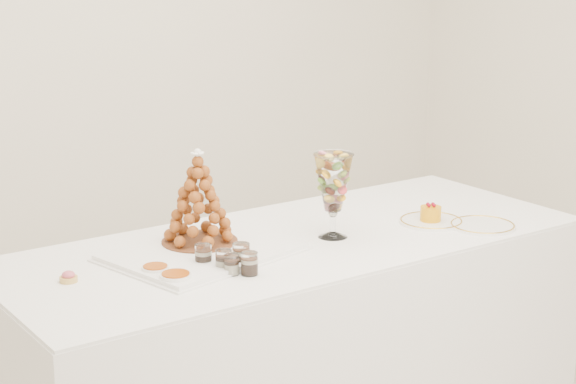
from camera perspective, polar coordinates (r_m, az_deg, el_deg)
buffet_table at (r=3.63m, az=0.37°, el=-9.07°), size 2.21×0.94×0.83m
lace_tray at (r=3.33m, az=-5.09°, el=-3.57°), size 0.69×0.58×0.02m
macaron_vase at (r=3.47m, az=2.70°, el=0.51°), size 0.14×0.14×0.31m
cake_plate at (r=3.73m, az=8.48°, el=-1.74°), size 0.25×0.25×0.01m
spare_plate at (r=3.71m, az=11.45°, el=-1.97°), size 0.25×0.25×0.01m
pink_tart at (r=3.14m, az=-12.88°, el=-4.95°), size 0.06×0.06×0.04m
verrine_a at (r=3.21m, az=-5.04°, el=-3.77°), size 0.07×0.07×0.08m
verrine_b at (r=3.15m, az=-3.82°, el=-4.09°), size 0.07×0.07×0.07m
verrine_c at (r=3.20m, az=-2.79°, el=-3.73°), size 0.06×0.06×0.08m
verrine_d at (r=3.12m, az=-3.36°, el=-4.32°), size 0.06×0.06×0.07m
verrine_e at (r=3.12m, az=-2.30°, el=-4.26°), size 0.07×0.07×0.07m
ramekin_back at (r=3.15m, az=-7.86°, el=-4.64°), size 0.09×0.09×0.03m
ramekin_front at (r=3.07m, az=-6.67°, el=-5.13°), size 0.10×0.10×0.03m
croquembouche at (r=3.36m, az=-5.32°, el=-0.31°), size 0.28×0.28×0.34m
mousse_cake at (r=3.71m, az=8.45°, el=-1.26°), size 0.08×0.08×0.07m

